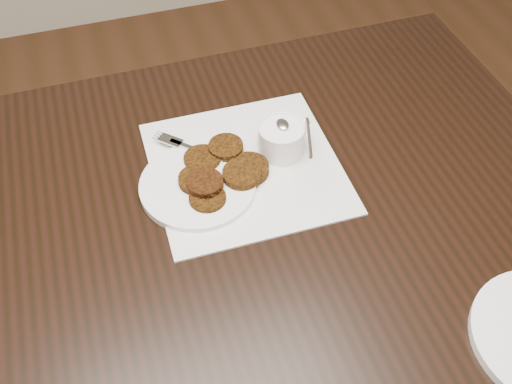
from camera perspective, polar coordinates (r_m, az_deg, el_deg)
table at (r=1.24m, az=-6.20°, el=-15.34°), size 1.43×0.92×0.75m
napkin at (r=1.02m, az=-1.01°, el=2.42°), size 0.32×0.32×0.00m
sauce_ramekin at (r=1.01m, az=2.52°, el=6.42°), size 0.14×0.14×0.12m
patty_cluster at (r=1.00m, az=-2.98°, el=2.13°), size 0.27×0.27×0.02m
plate_with_patty at (r=0.98m, az=-5.70°, el=0.93°), size 0.28×0.28×0.03m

